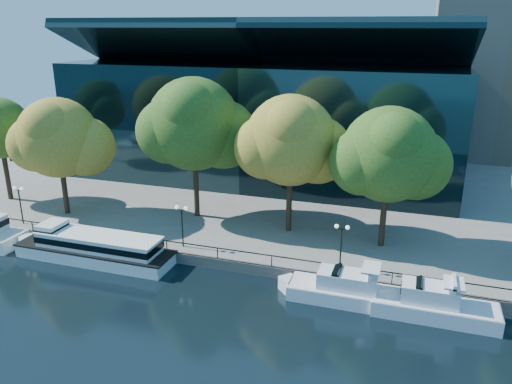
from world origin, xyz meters
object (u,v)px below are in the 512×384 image
(lamp_0, at_px, (19,196))
(lamp_2, at_px, (341,236))
(tree_0, at_px, (0,129))
(tour_boat, at_px, (91,246))
(tree_1, at_px, (59,140))
(tree_4, at_px, (390,157))
(tree_3, at_px, (292,143))
(cruiser_far, at_px, (429,304))
(tree_2, at_px, (195,126))
(cruiser_near, at_px, (348,290))
(lamp_1, at_px, (182,217))

(lamp_0, xyz_separation_m, lamp_2, (32.95, 0.00, 0.00))
(tree_0, height_order, lamp_0, tree_0)
(tour_boat, distance_m, lamp_0, 11.35)
(tour_boat, height_order, tree_1, tree_1)
(tour_boat, bearing_deg, lamp_0, 162.93)
(tour_boat, bearing_deg, tree_4, 19.71)
(tree_0, xyz_separation_m, tree_3, (33.87, 0.87, 0.69))
(tour_boat, bearing_deg, tree_0, 152.60)
(cruiser_far, height_order, lamp_0, lamp_0)
(tree_3, bearing_deg, tree_4, -5.04)
(tree_2, bearing_deg, tree_3, -5.11)
(tree_4, bearing_deg, cruiser_far, -66.79)
(cruiser_near, distance_m, tree_0, 42.91)
(tour_boat, bearing_deg, cruiser_far, -0.73)
(tree_3, bearing_deg, cruiser_far, -37.97)
(tree_1, height_order, lamp_1, tree_1)
(cruiser_far, relative_size, tree_1, 0.80)
(cruiser_far, bearing_deg, tree_0, 168.65)
(tour_boat, relative_size, tree_1, 1.31)
(cruiser_near, xyz_separation_m, lamp_0, (-34.12, 3.35, 2.97))
(tree_1, bearing_deg, cruiser_far, -11.42)
(tree_2, height_order, lamp_2, tree_2)
(tree_4, bearing_deg, lamp_1, -161.59)
(tour_boat, height_order, lamp_0, lamp_0)
(cruiser_near, relative_size, tree_0, 0.94)
(cruiser_far, relative_size, tree_4, 0.78)
(tree_1, distance_m, lamp_2, 31.12)
(lamp_1, bearing_deg, tree_0, 167.01)
(tree_3, bearing_deg, tree_2, 174.89)
(cruiser_far, distance_m, tree_0, 48.75)
(tree_1, xyz_separation_m, lamp_2, (30.41, -3.97, -5.24))
(lamp_1, relative_size, lamp_2, 1.00)
(cruiser_far, relative_size, tree_3, 0.75)
(tour_boat, height_order, tree_0, tree_0)
(tour_boat, height_order, lamp_2, lamp_2)
(tree_4, height_order, lamp_0, tree_4)
(cruiser_near, relative_size, lamp_2, 2.78)
(lamp_2, bearing_deg, tree_2, 155.12)
(lamp_1, distance_m, lamp_2, 14.61)
(tree_0, relative_size, tree_3, 0.88)
(cruiser_far, distance_m, lamp_2, 8.56)
(cruiser_far, relative_size, lamp_2, 2.52)
(lamp_2, bearing_deg, cruiser_near, -70.78)
(tree_2, height_order, tree_4, tree_2)
(tour_boat, xyz_separation_m, cruiser_near, (23.57, -0.11, -0.32))
(cruiser_far, xyz_separation_m, lamp_2, (-7.18, 3.62, 2.93))
(lamp_0, height_order, lamp_1, same)
(cruiser_far, relative_size, lamp_1, 2.52)
(tree_2, bearing_deg, cruiser_far, -25.45)
(tree_1, bearing_deg, tree_2, 14.71)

